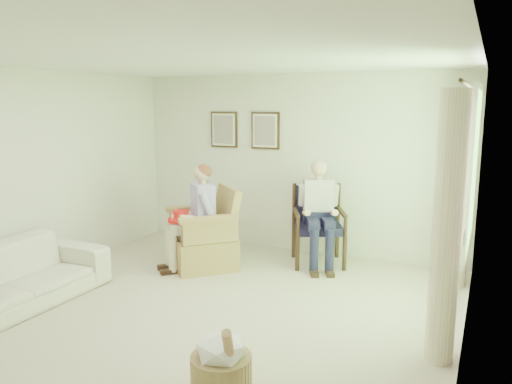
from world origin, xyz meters
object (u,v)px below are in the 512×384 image
person_wicker (198,210)px  red_hat (181,217)px  hatbox (221,368)px  wood_armchair (321,222)px  wicker_armchair (204,241)px  sofa (4,280)px  person_dark (317,205)px

person_wicker → red_hat: person_wicker is taller
hatbox → wood_armchair: bearing=96.2°
wicker_armchair → person_wicker: (0.00, -0.14, 0.46)m
sofa → person_wicker: bearing=-29.2°
wood_armchair → person_dark: 0.31m
wood_armchair → sofa: bearing=-155.6°
wicker_armchair → person_dark: size_ratio=0.76×
person_wicker → red_hat: bearing=-99.9°
person_dark → wood_armchair: bearing=64.1°
sofa → hatbox: (2.89, -0.45, -0.07)m
red_hat → person_dark: bearing=31.3°
person_dark → red_hat: (-1.55, -0.94, -0.12)m
wood_armchair → red_hat: bearing=-170.2°
wood_armchair → sofa: wood_armchair is taller
sofa → person_wicker: 2.39m
wicker_armchair → wood_armchair: bearing=74.7°
hatbox → sofa: bearing=171.1°
wicker_armchair → hatbox: bearing=-13.3°
sofa → person_dark: 3.83m
person_dark → person_wicker: bearing=-175.4°
wicker_armchair → sofa: wicker_armchair is taller
wicker_armchair → person_dark: person_dark is taller
wicker_armchair → sofa: size_ratio=0.47×
wicker_armchair → red_hat: (-0.18, -0.28, 0.37)m
person_wicker → hatbox: size_ratio=2.04×
sofa → red_hat: bearing=-26.7°
sofa → hatbox: size_ratio=3.41×
sofa → red_hat: size_ratio=6.70×
sofa → red_hat: (0.96, 1.91, 0.38)m
wood_armchair → person_wicker: person_wicker is taller
wicker_armchair → wood_armchair: wicker_armchair is taller
wood_armchair → person_dark: bearing=-115.9°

